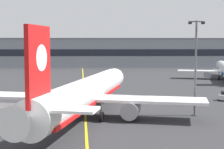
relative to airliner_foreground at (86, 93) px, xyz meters
The scene contains 5 objects.
ground_plane 9.24m from the airliner_foreground, 98.24° to the right, with size 400.00×400.00×0.00m, color #2D2D30.
taxiway_centreline 21.78m from the airliner_foreground, 93.29° to the left, with size 0.30×180.00×0.01m, color yellow.
airliner_foreground is the anchor object (origin of this frame).
apron_lamp_post 15.62m from the airliner_foreground, ahead, with size 2.24×0.90×13.21m.
terminal_building 102.62m from the airliner_foreground, 84.76° to the left, with size 129.50×12.40×12.50m.
Camera 1 is at (3.19, -37.55, 10.00)m, focal length 55.21 mm.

